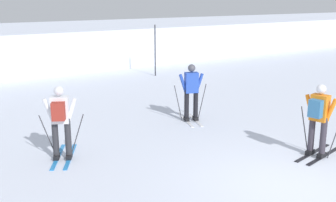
{
  "coord_description": "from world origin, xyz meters",
  "views": [
    {
      "loc": [
        -6.24,
        -4.69,
        3.57
      ],
      "look_at": [
        -0.05,
        4.16,
        0.9
      ],
      "focal_mm": 44.54,
      "sensor_mm": 36.0,
      "label": 1
    }
  ],
  "objects_px": {
    "skier_orange": "(318,117)",
    "trail_marker_pole": "(155,51)",
    "skier_blue": "(191,91)",
    "skier_white": "(60,119)"
  },
  "relations": [
    {
      "from": "skier_orange",
      "to": "trail_marker_pole",
      "type": "bearing_deg",
      "value": 76.18
    },
    {
      "from": "skier_orange",
      "to": "trail_marker_pole",
      "type": "relative_size",
      "value": 0.72
    },
    {
      "from": "skier_white",
      "to": "trail_marker_pole",
      "type": "bearing_deg",
      "value": 45.43
    },
    {
      "from": "skier_orange",
      "to": "trail_marker_pole",
      "type": "distance_m",
      "value": 11.13
    },
    {
      "from": "skier_orange",
      "to": "trail_marker_pole",
      "type": "xyz_separation_m",
      "value": [
        2.66,
        10.81,
        0.24
      ]
    },
    {
      "from": "trail_marker_pole",
      "to": "skier_orange",
      "type": "bearing_deg",
      "value": -103.82
    },
    {
      "from": "skier_orange",
      "to": "skier_blue",
      "type": "height_order",
      "value": "same"
    },
    {
      "from": "skier_orange",
      "to": "trail_marker_pole",
      "type": "height_order",
      "value": "trail_marker_pole"
    },
    {
      "from": "trail_marker_pole",
      "to": "skier_blue",
      "type": "bearing_deg",
      "value": -115.17
    },
    {
      "from": "skier_orange",
      "to": "skier_white",
      "type": "bearing_deg",
      "value": 146.86
    }
  ]
}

